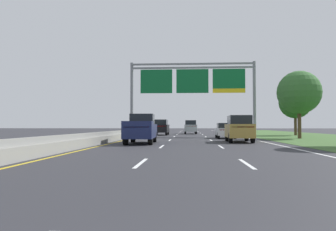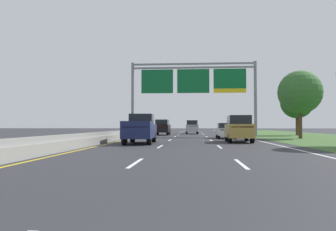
# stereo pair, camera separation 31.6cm
# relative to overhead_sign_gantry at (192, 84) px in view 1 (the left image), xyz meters

# --- Properties ---
(ground_plane) EXTENTS (220.00, 220.00, 0.00)m
(ground_plane) POSITION_rel_overhead_sign_gantry_xyz_m (-0.30, -3.16, -6.33)
(ground_plane) COLOR #2B2B30
(lane_striping) EXTENTS (11.96, 106.00, 0.01)m
(lane_striping) POSITION_rel_overhead_sign_gantry_xyz_m (-0.30, -3.62, -6.32)
(lane_striping) COLOR white
(lane_striping) RESTS_ON ground
(grass_verge_right) EXTENTS (14.00, 110.00, 0.02)m
(grass_verge_right) POSITION_rel_overhead_sign_gantry_xyz_m (13.65, -3.16, -6.32)
(grass_verge_right) COLOR #3D602D
(grass_verge_right) RESTS_ON ground
(median_barrier_concrete) EXTENTS (0.60, 110.00, 0.85)m
(median_barrier_concrete) POSITION_rel_overhead_sign_gantry_xyz_m (-6.90, -3.16, -5.97)
(median_barrier_concrete) COLOR gray
(median_barrier_concrete) RESTS_ON ground
(overhead_sign_gantry) EXTENTS (15.06, 0.42, 8.96)m
(overhead_sign_gantry) POSITION_rel_overhead_sign_gantry_xyz_m (0.00, 0.00, 0.00)
(overhead_sign_gantry) COLOR gray
(overhead_sign_gantry) RESTS_ON ground
(pickup_truck_navy) EXTENTS (2.16, 5.46, 2.20)m
(pickup_truck_navy) POSITION_rel_overhead_sign_gantry_xyz_m (-3.96, -15.18, -5.25)
(pickup_truck_navy) COLOR #161E47
(pickup_truck_navy) RESTS_ON ground
(car_silver_centre_lane_suv) EXTENTS (1.97, 4.73, 2.11)m
(car_silver_centre_lane_suv) POSITION_rel_overhead_sign_gantry_xyz_m (-0.16, 12.22, -5.23)
(car_silver_centre_lane_suv) COLOR #B2B5BA
(car_silver_centre_lane_suv) RESTS_ON ground
(car_white_right_lane_sedan) EXTENTS (1.87, 4.42, 1.57)m
(car_white_right_lane_sedan) POSITION_rel_overhead_sign_gantry_xyz_m (3.30, -5.26, -5.51)
(car_white_right_lane_sedan) COLOR silver
(car_white_right_lane_sedan) RESTS_ON ground
(car_gold_right_lane_suv) EXTENTS (2.04, 4.75, 2.11)m
(car_gold_right_lane_suv) POSITION_rel_overhead_sign_gantry_xyz_m (3.56, -12.74, -5.23)
(car_gold_right_lane_suv) COLOR #A38438
(car_gold_right_lane_suv) RESTS_ON ground
(car_black_left_lane_suv) EXTENTS (1.95, 4.72, 2.11)m
(car_black_left_lane_suv) POSITION_rel_overhead_sign_gantry_xyz_m (-4.22, 5.72, -5.23)
(car_black_left_lane_suv) COLOR black
(car_black_left_lane_suv) RESTS_ON ground
(roadside_tree_mid) EXTENTS (4.35, 4.35, 6.83)m
(roadside_tree_mid) POSITION_rel_overhead_sign_gantry_xyz_m (10.67, -5.56, -1.68)
(roadside_tree_mid) COLOR #4C3823
(roadside_tree_mid) RESTS_ON ground
(roadside_tree_far) EXTENTS (4.21, 4.21, 6.47)m
(roadside_tree_far) POSITION_rel_overhead_sign_gantry_xyz_m (13.60, 4.87, -1.98)
(roadside_tree_far) COLOR #4C3823
(roadside_tree_far) RESTS_ON ground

